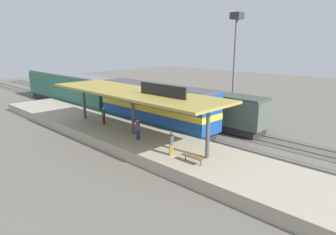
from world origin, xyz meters
The scene contains 13 objects.
ground_plane centered at (2.00, 0.00, 0.00)m, with size 120.00×120.00×0.00m, color #666056.
track_near centered at (0.00, 0.00, 0.03)m, with size 3.20×110.00×0.16m.
track_far centered at (4.60, 0.00, 0.03)m, with size 3.20×110.00×0.16m.
platform centered at (-4.60, 0.00, 0.45)m, with size 6.00×44.00×0.90m, color #A89E89.
station_canopy centered at (-4.60, -0.09, 4.53)m, with size 5.20×18.00×4.70m.
platform_bench centered at (-6.00, -7.91, 1.34)m, with size 0.44×1.70×0.50m.
locomotive centered at (0.00, 2.13, 2.41)m, with size 2.93×14.43×4.44m.
passenger_carriage_single centered at (0.00, 20.13, 2.31)m, with size 2.90×20.00×4.24m.
freight_car centered at (4.60, -1.59, 1.97)m, with size 2.80×12.00×3.54m.
light_mast centered at (7.80, -2.05, 8.40)m, with size 1.10×1.10×11.70m.
person_waiting centered at (-5.99, -5.89, 1.85)m, with size 0.34×0.34×1.71m.
person_walking centered at (-4.53, 4.64, 1.85)m, with size 0.34×0.34×1.71m.
person_boarding centered at (-5.33, -1.48, 1.85)m, with size 0.34×0.34×1.71m.
Camera 1 is at (-20.51, -19.77, 8.68)m, focal length 32.20 mm.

